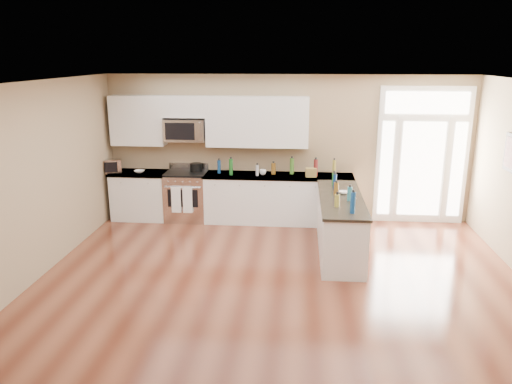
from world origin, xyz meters
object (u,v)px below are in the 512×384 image
(kitchen_range, at_px, (187,196))
(stockpot, at_px, (196,167))
(peninsula_cabinet, at_px, (340,227))
(toaster_oven, at_px, (113,166))

(kitchen_range, height_order, stockpot, stockpot)
(peninsula_cabinet, distance_m, stockpot, 3.18)
(peninsula_cabinet, xyz_separation_m, kitchen_range, (-2.87, 1.45, 0.04))
(peninsula_cabinet, xyz_separation_m, toaster_oven, (-4.28, 1.37, 0.64))
(peninsula_cabinet, bearing_deg, kitchen_range, 153.24)
(toaster_oven, bearing_deg, peninsula_cabinet, -34.54)
(peninsula_cabinet, xyz_separation_m, stockpot, (-2.70, 1.57, 0.60))
(kitchen_range, xyz_separation_m, toaster_oven, (-1.40, -0.08, 0.59))
(toaster_oven, bearing_deg, stockpot, -9.64)
(peninsula_cabinet, distance_m, kitchen_range, 3.22)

